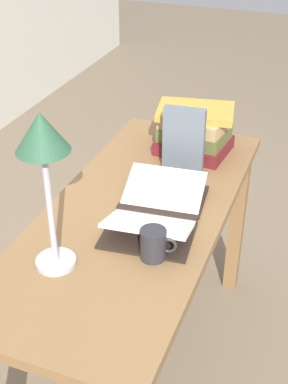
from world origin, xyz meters
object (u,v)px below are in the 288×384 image
at_px(book_standing_upright, 184,141).
at_px(open_book, 157,210).
at_px(reading_lamp, 43,149).
at_px(coffee_mug, 154,244).
at_px(book_stack_tall, 194,131).

bearing_deg(book_standing_upright, open_book, 177.26).
height_order(open_book, reading_lamp, reading_lamp).
bearing_deg(reading_lamp, coffee_mug, -62.99).
distance_m(book_standing_upright, reading_lamp, 0.71).
height_order(book_standing_upright, coffee_mug, book_standing_upright).
height_order(book_stack_tall, reading_lamp, reading_lamp).
xyz_separation_m(book_stack_tall, reading_lamp, (-0.81, 0.17, 0.28)).
bearing_deg(open_book, coffee_mug, -168.55).
bearing_deg(reading_lamp, book_standing_upright, -15.53).
height_order(open_book, coffee_mug, coffee_mug).
distance_m(book_stack_tall, book_standing_upright, 0.17).
bearing_deg(coffee_mug, book_stack_tall, 6.82).
bearing_deg(book_standing_upright, reading_lamp, 159.81).
xyz_separation_m(open_book, book_stack_tall, (0.48, 0.02, 0.07)).
bearing_deg(open_book, book_stack_tall, -3.99).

